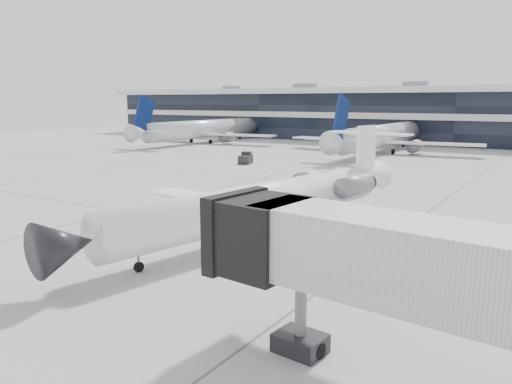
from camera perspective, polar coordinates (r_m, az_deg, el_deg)
The scene contains 8 objects.
ground at distance 33.49m, azimuth -3.32°, elevation -4.28°, with size 220.00×220.00×0.00m, color gray.
terminal at distance 109.91m, azimuth 22.86°, elevation 7.78°, with size 170.00×22.00×10.00m, color black.
bg_jet_left at distance 103.78m, azimuth -5.64°, elevation 5.66°, with size 32.00×40.00×9.60m, color silver, non-canonical shape.
bg_jet_center at distance 86.00m, azimuth 14.18°, elevation 4.42°, with size 32.00×40.00×9.60m, color silver, non-canonical shape.
regional_jet at distance 31.65m, azimuth 1.53°, elevation -0.97°, with size 22.68×28.27×6.56m.
jet_bridge at distance 14.36m, azimuth 26.10°, elevation -9.34°, with size 16.63×4.76×5.34m.
traffic_cone at distance 45.98m, azimuth 6.04°, elevation 0.02°, with size 0.41×0.41×0.51m.
far_tug at distance 68.28m, azimuth -1.18°, elevation 3.87°, with size 2.18×2.85×1.60m.
Camera 1 is at (19.08, -26.19, 8.48)m, focal length 35.00 mm.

